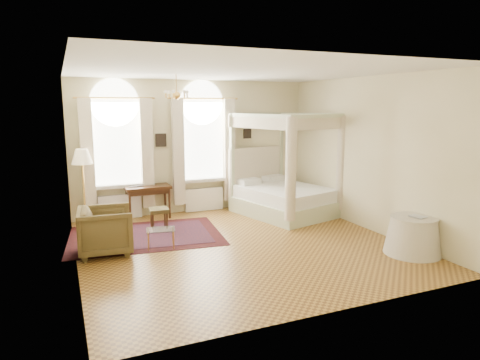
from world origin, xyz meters
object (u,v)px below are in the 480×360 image
Objects in this scene: nightstand at (289,194)px; writing_desk at (148,191)px; armchair at (106,231)px; floor_lamp at (82,161)px; stool at (159,212)px; side_table at (413,236)px; canopy_bed at (285,192)px; coffee_table at (161,231)px.

writing_desk is at bearing -180.00° from nightstand.
floor_lamp reaches higher than armchair.
writing_desk is 1.05m from stool.
nightstand is 5.51m from armchair.
side_table is (0.10, -4.38, 0.07)m from nightstand.
stool is (0.03, -1.00, -0.29)m from writing_desk.
nightstand is 0.57× the size of armchair.
canopy_bed is 5.76× the size of stool.
coffee_table is (-3.42, -1.33, -0.24)m from canopy_bed.
writing_desk reaches higher than stool.
stool is (-3.83, -1.00, 0.12)m from nightstand.
canopy_bed reaches higher than floor_lamp.
coffee_table is at bearing -151.01° from nightstand.
canopy_bed reaches higher than side_table.
side_table is (4.18, -2.12, 0.01)m from coffee_table.
floor_lamp is at bearing 11.68° from armchair.
armchair is (-1.19, -2.18, -0.25)m from writing_desk.
canopy_bed is at bearing 102.43° from side_table.
writing_desk is 0.61× the size of floor_lamp.
floor_lamp reaches higher than nightstand.
canopy_bed is 1.54× the size of floor_lamp.
canopy_bed is at bearing 21.23° from coffee_table.
floor_lamp reaches higher than side_table.
canopy_bed is 4.46× the size of coffee_table.
writing_desk is at bearing 132.17° from side_table.
canopy_bed is 3.18m from stool.
coffee_table is at bearing -100.96° from stool.
nightstand is at bearing -61.84° from armchair.
nightstand is 0.51× the size of writing_desk.
side_table is (3.97, -4.38, -0.34)m from writing_desk.
side_table is at bearing -77.57° from canopy_bed.
writing_desk is at bearing 91.96° from stool.
floor_lamp is at bearing 120.40° from coffee_table.
armchair is 2.28m from floor_lamp.
coffee_table is (-0.21, -2.26, -0.35)m from writing_desk.
canopy_bed is at bearing -9.31° from floor_lamp.
coffee_table is at bearing -158.77° from canopy_bed.
stool is at bearing -88.04° from writing_desk.
stool is 2.02m from floor_lamp.
floor_lamp reaches higher than stool.
stool is 0.46× the size of side_table.
floor_lamp is (-4.64, 0.76, 0.93)m from canopy_bed.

